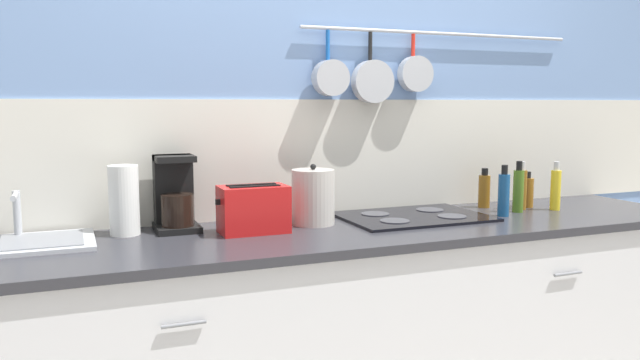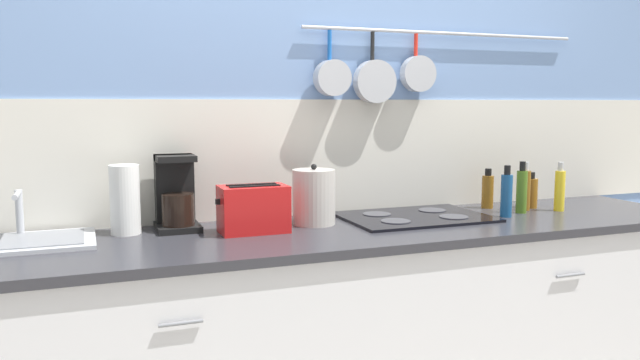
% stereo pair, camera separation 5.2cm
% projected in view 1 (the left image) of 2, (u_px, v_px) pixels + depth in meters
% --- Properties ---
extents(wall_back, '(7.20, 0.15, 2.60)m').
position_uv_depth(wall_back, '(325.00, 129.00, 2.82)').
color(wall_back, '#7293C6').
rests_on(wall_back, ground_plane).
extents(cabinet_base, '(3.10, 0.66, 0.86)m').
position_uv_depth(cabinet_base, '(360.00, 337.00, 2.58)').
color(cabinet_base, silver).
rests_on(cabinet_base, ground_plane).
extents(countertop, '(3.14, 0.68, 0.03)m').
position_uv_depth(countertop, '(361.00, 232.00, 2.52)').
color(countertop, '#2D2D33').
rests_on(countertop, cabinet_base).
extents(sink_basin, '(0.52, 0.35, 0.18)m').
position_uv_depth(sink_basin, '(16.00, 242.00, 2.19)').
color(sink_basin, '#B7BABF').
rests_on(sink_basin, countertop).
extents(paper_towel_roll, '(0.11, 0.11, 0.27)m').
position_uv_depth(paper_towel_roll, '(124.00, 200.00, 2.36)').
color(paper_towel_roll, white).
rests_on(paper_towel_roll, countertop).
extents(coffee_maker, '(0.17, 0.20, 0.30)m').
position_uv_depth(coffee_maker, '(175.00, 199.00, 2.47)').
color(coffee_maker, black).
rests_on(coffee_maker, countertop).
extents(toaster, '(0.28, 0.15, 0.19)m').
position_uv_depth(toaster, '(253.00, 209.00, 2.41)').
color(toaster, red).
rests_on(toaster, countertop).
extents(kettle, '(0.18, 0.18, 0.25)m').
position_uv_depth(kettle, '(313.00, 197.00, 2.58)').
color(kettle, beige).
rests_on(kettle, countertop).
extents(cooktop, '(0.62, 0.45, 0.01)m').
position_uv_depth(cooktop, '(413.00, 216.00, 2.73)').
color(cooktop, black).
rests_on(cooktop, countertop).
extents(bottle_cooking_wine, '(0.05, 0.05, 0.23)m').
position_uv_depth(bottle_cooking_wine, '(504.00, 194.00, 2.76)').
color(bottle_cooking_wine, navy).
rests_on(bottle_cooking_wine, countertop).
extents(bottle_hot_sauce, '(0.06, 0.06, 0.19)m').
position_uv_depth(bottle_hot_sauce, '(484.00, 190.00, 3.00)').
color(bottle_hot_sauce, '#8C5919').
rests_on(bottle_hot_sauce, countertop).
extents(bottle_vinegar, '(0.05, 0.05, 0.24)m').
position_uv_depth(bottle_vinegar, '(518.00, 190.00, 2.86)').
color(bottle_vinegar, '#4C721E').
rests_on(bottle_vinegar, countertop).
extents(bottle_olive_oil, '(0.05, 0.05, 0.23)m').
position_uv_depth(bottle_olive_oil, '(521.00, 188.00, 2.93)').
color(bottle_olive_oil, '#8C5919').
rests_on(bottle_olive_oil, countertop).
extents(bottle_sesame_oil, '(0.07, 0.07, 0.17)m').
position_uv_depth(bottle_sesame_oil, '(526.00, 191.00, 3.01)').
color(bottle_sesame_oil, '#8C5919').
rests_on(bottle_sesame_oil, countertop).
extents(bottle_dish_soap, '(0.05, 0.05, 0.23)m').
position_uv_depth(bottle_dish_soap, '(556.00, 189.00, 2.92)').
color(bottle_dish_soap, yellow).
rests_on(bottle_dish_soap, countertop).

